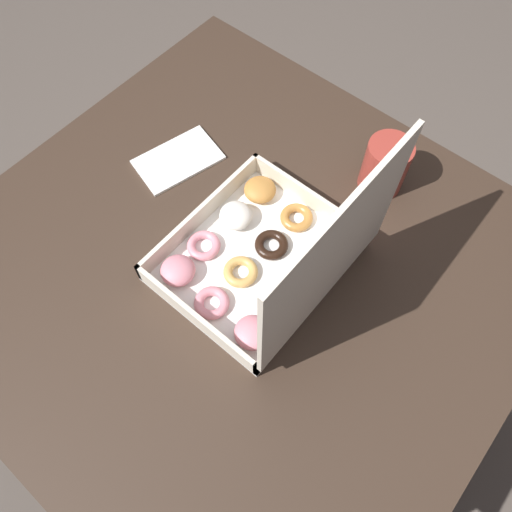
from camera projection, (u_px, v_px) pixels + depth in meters
name	position (u px, v px, depth m)	size (l,w,h in m)	color
ground_plane	(246.00, 373.00, 1.55)	(8.00, 8.00, 0.00)	#564C44
dining_table	(240.00, 289.00, 0.98)	(0.94, 0.98, 0.75)	#38281E
donut_box	(270.00, 257.00, 0.82)	(0.32, 0.28, 0.32)	white
coffee_mug	(385.00, 166.00, 0.92)	(0.08, 0.08, 0.11)	#A3382D
paper_napkin	(178.00, 160.00, 0.99)	(0.18, 0.14, 0.01)	white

